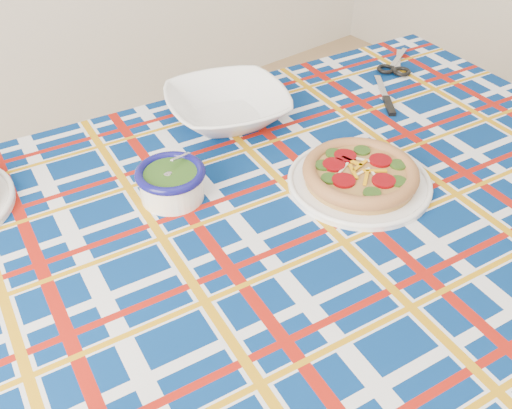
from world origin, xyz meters
TOP-DOWN VIEW (x-y plane):
  - dining_table at (-0.25, 0.16)m, footprint 1.84×1.31m
  - tablecloth at (-0.25, 0.16)m, footprint 1.88×1.34m
  - main_focaccia_plate at (-0.05, 0.12)m, footprint 0.36×0.36m
  - pesto_bowl at (-0.38, 0.33)m, footprint 0.17×0.17m
  - serving_bowl at (-0.10, 0.51)m, footprint 0.37×0.37m
  - table_knife at (0.32, 0.38)m, footprint 0.16×0.20m
  - kitchen_scissors at (0.49, 0.46)m, footprint 0.23×0.20m

SIDE VIEW (x-z plane):
  - dining_table at x=-0.25m, z-range 0.32..1.12m
  - tablecloth at x=-0.25m, z-range 0.69..0.80m
  - table_knife at x=0.32m, z-range 0.80..0.82m
  - kitchen_scissors at x=0.49m, z-range 0.80..0.82m
  - main_focaccia_plate at x=-0.05m, z-range 0.80..0.87m
  - serving_bowl at x=-0.10m, z-range 0.80..0.88m
  - pesto_bowl at x=-0.38m, z-range 0.80..0.89m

